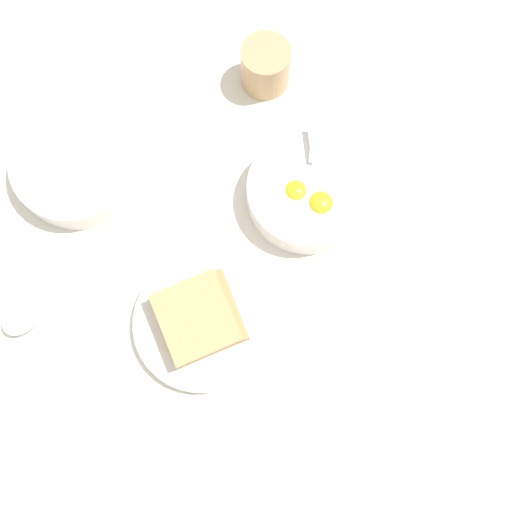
% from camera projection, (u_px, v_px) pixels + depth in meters
% --- Properties ---
extents(ground_plane, '(3.00, 3.00, 0.00)m').
position_uv_depth(ground_plane, '(132.00, 210.00, 0.82)').
color(ground_plane, silver).
extents(egg_bowl, '(0.16, 0.16, 0.07)m').
position_uv_depth(egg_bowl, '(307.00, 193.00, 0.80)').
color(egg_bowl, white).
rests_on(egg_bowl, ground_plane).
extents(toast_plate, '(0.18, 0.18, 0.02)m').
position_uv_depth(toast_plate, '(203.00, 323.00, 0.77)').
color(toast_plate, white).
rests_on(toast_plate, ground_plane).
extents(toast_sandwich, '(0.12, 0.12, 0.03)m').
position_uv_depth(toast_sandwich, '(198.00, 318.00, 0.74)').
color(toast_sandwich, tan).
rests_on(toast_sandwich, toast_plate).
extents(soup_spoon, '(0.11, 0.11, 0.03)m').
position_uv_depth(soup_spoon, '(28.00, 310.00, 0.77)').
color(soup_spoon, white).
rests_on(soup_spoon, ground_plane).
extents(congee_bowl, '(0.17, 0.17, 0.04)m').
position_uv_depth(congee_bowl, '(77.00, 164.00, 0.81)').
color(congee_bowl, white).
rests_on(congee_bowl, ground_plane).
extents(drinking_cup, '(0.07, 0.07, 0.07)m').
position_uv_depth(drinking_cup, '(266.00, 66.00, 0.83)').
color(drinking_cup, tan).
rests_on(drinking_cup, ground_plane).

